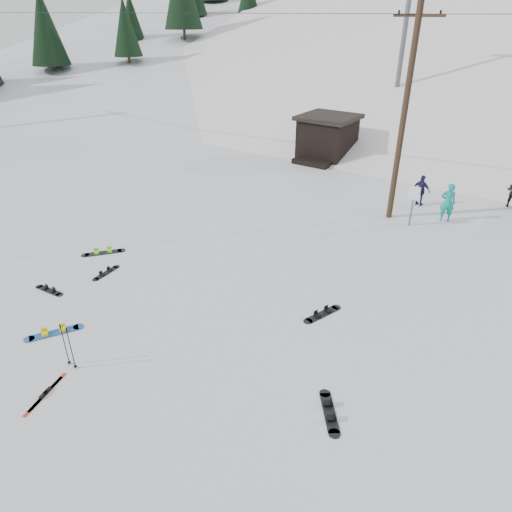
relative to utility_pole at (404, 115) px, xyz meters
The scene contains 18 objects.
ground 14.90m from the utility_pole, 98.13° to the right, with size 200.00×200.00×0.00m, color silver.
ski_slope 44.31m from the utility_pole, 92.79° to the left, with size 60.00×75.00×45.00m, color white.
ridge_left 53.35m from the utility_pole, 138.18° to the left, with size 34.00×85.00×38.00m, color silver.
treeline_left 44.65m from the utility_pole, 144.16° to the left, with size 20.00×64.00×10.00m, color black, non-canonical shape.
utility_pole is the anchor object (origin of this frame).
trail_sign 3.60m from the utility_pole, 21.04° to the right, with size 0.50×0.09×1.85m.
lift_hut 10.40m from the utility_pole, 135.24° to the left, with size 3.40×4.10×2.75m.
lift_tower_near 17.38m from the utility_pole, 110.56° to the left, with size 2.20×0.36×8.00m.
hero_snowboard 15.85m from the utility_pole, 109.05° to the right, with size 0.99×1.53×0.12m.
hero_skis 16.83m from the utility_pole, 100.35° to the right, with size 0.59×1.50×0.08m.
ski_poles 15.75m from the utility_pole, 102.30° to the right, with size 0.37×0.10×1.34m.
board_scatter_a 15.61m from the utility_pole, 118.93° to the right, with size 1.30×0.35×0.09m.
board_scatter_b 13.73m from the utility_pole, 120.62° to the right, with size 0.38×1.30×0.09m.
board_scatter_c 13.72m from the utility_pole, 128.11° to the right, with size 1.17×1.42×0.12m.
board_scatter_d 13.53m from the utility_pole, 75.24° to the right, with size 1.05×1.27×0.11m.
board_scatter_f 10.01m from the utility_pole, 82.36° to the right, with size 0.67×1.49×0.11m.
skier_teal 4.53m from the utility_pole, 25.85° to the left, with size 0.65×0.43×1.79m, color #0E9081.
skier_navy 4.58m from the utility_pole, 73.55° to the left, with size 0.90×0.37×1.54m, color #1C183E.
Camera 1 is at (8.36, -5.74, 8.56)m, focal length 32.00 mm.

